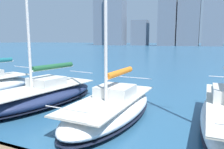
% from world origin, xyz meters
% --- Properties ---
extents(city_skyline, '(169.65, 20.99, 52.53)m').
position_xyz_m(city_skyline, '(5.32, -158.09, 19.61)').
color(city_skyline, slate).
rests_on(city_skyline, ground).
extents(sailboat_orange, '(3.14, 8.05, 12.47)m').
position_xyz_m(sailboat_orange, '(-0.21, -6.44, 0.64)').
color(sailboat_orange, white).
rests_on(sailboat_orange, ground).
extents(sailboat_forest, '(4.24, 8.76, 10.81)m').
position_xyz_m(sailboat_forest, '(4.72, -6.81, 0.64)').
color(sailboat_forest, navy).
rests_on(sailboat_forest, ground).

